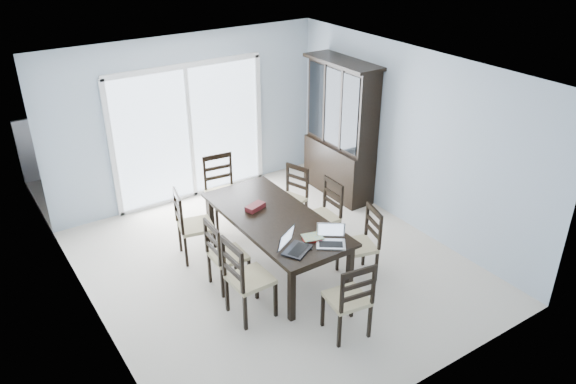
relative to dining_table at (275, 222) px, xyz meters
name	(u,v)px	position (x,y,z in m)	size (l,w,h in m)	color
floor	(276,266)	(0.00, 0.00, -0.67)	(5.00, 5.00, 0.00)	beige
ceiling	(273,72)	(0.00, 0.00, 1.93)	(5.00, 5.00, 0.00)	white
back_wall	(188,119)	(0.00, 2.50, 0.63)	(4.50, 0.02, 2.60)	#A6B7C7
wall_left	(88,230)	(-2.25, 0.00, 0.63)	(0.02, 5.00, 2.60)	#A6B7C7
wall_right	(409,139)	(2.25, 0.00, 0.63)	(0.02, 5.00, 2.60)	#A6B7C7
balcony	(171,175)	(0.00, 3.50, -0.72)	(4.50, 2.00, 0.10)	gray
railing	(146,127)	(0.00, 4.50, -0.12)	(4.50, 0.06, 1.10)	#99999E
dining_table	(275,222)	(0.00, 0.00, 0.00)	(1.00, 2.20, 0.75)	black
china_hutch	(341,131)	(2.02, 1.25, 0.40)	(0.50, 1.38, 2.20)	black
sliding_door	(190,133)	(0.00, 2.48, 0.41)	(2.52, 0.05, 2.18)	silver
chair_left_near	(242,271)	(-0.85, -0.65, -0.04)	(0.47, 0.46, 1.20)	black
chair_left_mid	(221,249)	(-0.79, -0.02, -0.10)	(0.43, 0.41, 1.08)	black
chair_left_far	(188,218)	(-0.84, 0.82, -0.07)	(0.52, 0.51, 1.14)	black
chair_right_near	(365,236)	(0.84, -0.77, -0.10)	(0.51, 0.51, 1.09)	black
chair_right_mid	(326,207)	(0.87, 0.08, -0.08)	(0.44, 0.43, 1.11)	black
chair_right_far	(293,190)	(0.82, 0.80, -0.12)	(0.51, 0.51, 1.05)	black
chair_end_near	(352,293)	(-0.05, -1.59, -0.08)	(0.48, 0.49, 1.11)	black
chair_end_far	(221,182)	(-0.01, 1.47, -0.04)	(0.50, 0.51, 1.20)	black
laptop_dark	(297,246)	(-0.21, -0.80, 0.14)	(0.42, 0.38, 0.24)	black
laptop_silver	(331,241)	(0.19, -0.91, 0.13)	(0.41, 0.38, 0.23)	#BDBDC0
book_stack	(312,238)	(0.08, -0.69, 0.10)	(0.28, 0.24, 0.04)	maroon
cell_phone	(306,249)	(-0.10, -0.83, 0.08)	(0.12, 0.06, 0.01)	black
game_box	(255,207)	(-0.11, 0.31, 0.11)	(0.27, 0.13, 0.07)	#490E19
hot_tub	(145,157)	(-0.47, 3.39, -0.22)	(1.80, 1.62, 0.90)	maroon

